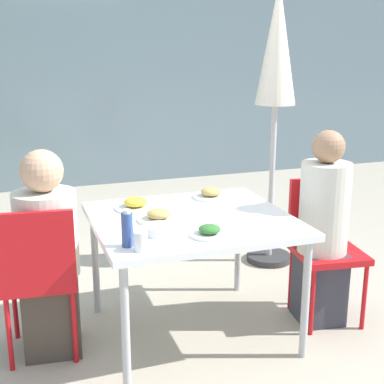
{
  "coord_description": "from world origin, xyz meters",
  "views": [
    {
      "loc": [
        -0.96,
        -2.78,
        1.69
      ],
      "look_at": [
        0.0,
        0.0,
        0.89
      ],
      "focal_mm": 50.0,
      "sensor_mm": 36.0,
      "label": 1
    }
  ],
  "objects_px": {
    "person_right": "(323,233)",
    "salad_bowl": "(159,230)",
    "chair_right": "(324,237)",
    "chair_left": "(39,271)",
    "bottle": "(127,229)",
    "person_left": "(48,259)",
    "drinking_cup": "(141,241)",
    "closed_umbrella": "(276,63)"
  },
  "relations": [
    {
      "from": "drinking_cup",
      "to": "salad_bowl",
      "type": "xyz_separation_m",
      "value": [
        0.15,
        0.2,
        -0.03
      ]
    },
    {
      "from": "closed_umbrella",
      "to": "drinking_cup",
      "type": "distance_m",
      "value": 2.05
    },
    {
      "from": "person_left",
      "to": "bottle",
      "type": "distance_m",
      "value": 0.62
    },
    {
      "from": "closed_umbrella",
      "to": "person_left",
      "type": "bearing_deg",
      "value": -156.13
    },
    {
      "from": "closed_umbrella",
      "to": "person_right",
      "type": "bearing_deg",
      "value": -99.01
    },
    {
      "from": "person_left",
      "to": "salad_bowl",
      "type": "bearing_deg",
      "value": -22.3
    },
    {
      "from": "person_left",
      "to": "salad_bowl",
      "type": "distance_m",
      "value": 0.67
    },
    {
      "from": "chair_right",
      "to": "person_right",
      "type": "bearing_deg",
      "value": 57.94
    },
    {
      "from": "person_right",
      "to": "salad_bowl",
      "type": "bearing_deg",
      "value": 13.24
    },
    {
      "from": "chair_right",
      "to": "bottle",
      "type": "xyz_separation_m",
      "value": [
        -1.33,
        -0.3,
        0.31
      ]
    },
    {
      "from": "bottle",
      "to": "salad_bowl",
      "type": "height_order",
      "value": "bottle"
    },
    {
      "from": "chair_left",
      "to": "closed_umbrella",
      "type": "xyz_separation_m",
      "value": [
        1.84,
        0.86,
        1.05
      ]
    },
    {
      "from": "person_left",
      "to": "bottle",
      "type": "bearing_deg",
      "value": -43.87
    },
    {
      "from": "chair_right",
      "to": "closed_umbrella",
      "type": "bearing_deg",
      "value": -88.38
    },
    {
      "from": "person_left",
      "to": "drinking_cup",
      "type": "bearing_deg",
      "value": -45.04
    },
    {
      "from": "bottle",
      "to": "drinking_cup",
      "type": "distance_m",
      "value": 0.1
    },
    {
      "from": "closed_umbrella",
      "to": "salad_bowl",
      "type": "height_order",
      "value": "closed_umbrella"
    },
    {
      "from": "drinking_cup",
      "to": "salad_bowl",
      "type": "distance_m",
      "value": 0.25
    },
    {
      "from": "person_right",
      "to": "salad_bowl",
      "type": "xyz_separation_m",
      "value": [
        -1.07,
        -0.11,
        0.18
      ]
    },
    {
      "from": "person_right",
      "to": "closed_umbrella",
      "type": "distance_m",
      "value": 1.4
    },
    {
      "from": "person_left",
      "to": "salad_bowl",
      "type": "relative_size",
      "value": 6.83
    },
    {
      "from": "closed_umbrella",
      "to": "bottle",
      "type": "height_order",
      "value": "closed_umbrella"
    },
    {
      "from": "person_left",
      "to": "drinking_cup",
      "type": "height_order",
      "value": "person_left"
    },
    {
      "from": "drinking_cup",
      "to": "bottle",
      "type": "bearing_deg",
      "value": 121.61
    },
    {
      "from": "person_right",
      "to": "salad_bowl",
      "type": "distance_m",
      "value": 1.09
    },
    {
      "from": "drinking_cup",
      "to": "chair_left",
      "type": "bearing_deg",
      "value": 137.12
    },
    {
      "from": "chair_right",
      "to": "bottle",
      "type": "height_order",
      "value": "bottle"
    },
    {
      "from": "chair_right",
      "to": "closed_umbrella",
      "type": "distance_m",
      "value": 1.39
    },
    {
      "from": "bottle",
      "to": "drinking_cup",
      "type": "bearing_deg",
      "value": -58.39
    },
    {
      "from": "chair_left",
      "to": "bottle",
      "type": "height_order",
      "value": "bottle"
    },
    {
      "from": "chair_left",
      "to": "chair_right",
      "type": "bearing_deg",
      "value": 4.51
    },
    {
      "from": "chair_left",
      "to": "person_right",
      "type": "relative_size",
      "value": 0.73
    },
    {
      "from": "person_left",
      "to": "salad_bowl",
      "type": "xyz_separation_m",
      "value": [
        0.56,
        -0.3,
        0.21
      ]
    },
    {
      "from": "person_left",
      "to": "person_right",
      "type": "bearing_deg",
      "value": -0.74
    },
    {
      "from": "person_left",
      "to": "bottle",
      "type": "xyz_separation_m",
      "value": [
        0.36,
        -0.43,
        0.27
      ]
    },
    {
      "from": "chair_right",
      "to": "drinking_cup",
      "type": "height_order",
      "value": "chair_right"
    },
    {
      "from": "drinking_cup",
      "to": "person_right",
      "type": "bearing_deg",
      "value": 14.25
    },
    {
      "from": "chair_left",
      "to": "person_left",
      "type": "xyz_separation_m",
      "value": [
        0.06,
        0.07,
        0.03
      ]
    },
    {
      "from": "chair_right",
      "to": "person_right",
      "type": "relative_size",
      "value": 0.73
    },
    {
      "from": "bottle",
      "to": "drinking_cup",
      "type": "relative_size",
      "value": 1.95
    },
    {
      "from": "chair_left",
      "to": "person_left",
      "type": "height_order",
      "value": "person_left"
    },
    {
      "from": "person_left",
      "to": "person_right",
      "type": "height_order",
      "value": "person_right"
    }
  ]
}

